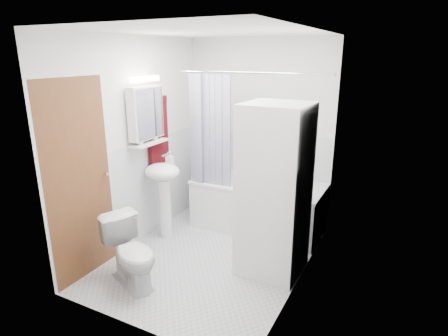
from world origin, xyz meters
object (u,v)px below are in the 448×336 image
at_px(sink, 163,183).
at_px(washer_dryer, 274,191).
at_px(toilet, 132,253).
at_px(bathtub, 258,203).

bearing_deg(sink, washer_dryer, -3.43).
bearing_deg(toilet, sink, 40.74).
bearing_deg(bathtub, sink, -140.55).
xyz_separation_m(bathtub, toilet, (-0.63, -1.73, -0.01)).
height_order(bathtub, washer_dryer, washer_dryer).
height_order(bathtub, toilet, toilet).
height_order(sink, washer_dryer, washer_dryer).
bearing_deg(bathtub, washer_dryer, -59.47).
relative_size(bathtub, sink, 1.58).
xyz_separation_m(bathtub, sink, (-0.93, -0.76, 0.36)).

